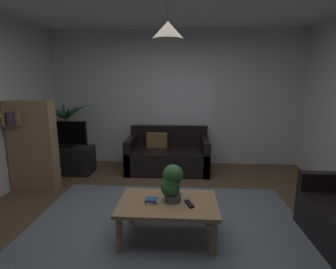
{
  "coord_description": "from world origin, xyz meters",
  "views": [
    {
      "loc": [
        0.19,
        -2.7,
        1.67
      ],
      "look_at": [
        0.0,
        0.3,
        1.05
      ],
      "focal_mm": 27.23,
      "sensor_mm": 36.0,
      "label": 1
    }
  ],
  "objects": [
    {
      "name": "floor",
      "position": [
        0.0,
        0.0,
        -0.01
      ],
      "size": [
        5.0,
        4.93,
        0.02
      ],
      "primitive_type": "cube",
      "color": "brown",
      "rests_on": "ground"
    },
    {
      "name": "rug",
      "position": [
        0.0,
        -0.2,
        0.0
      ],
      "size": [
        3.25,
        2.71,
        0.01
      ],
      "primitive_type": "cube",
      "color": "slate",
      "rests_on": "ground"
    },
    {
      "name": "wall_back",
      "position": [
        0.0,
        2.5,
        1.34
      ],
      "size": [
        5.12,
        0.06,
        2.67
      ],
      "primitive_type": "cube",
      "color": "silver",
      "rests_on": "ground"
    },
    {
      "name": "window_pane",
      "position": [
        0.23,
        2.46,
        1.25
      ],
      "size": [
        1.1,
        0.01,
        0.99
      ],
      "primitive_type": "cube",
      "color": "white"
    },
    {
      "name": "couch_under_window",
      "position": [
        -0.11,
        1.98,
        0.27
      ],
      "size": [
        1.53,
        0.84,
        0.82
      ],
      "color": "black",
      "rests_on": "ground"
    },
    {
      "name": "coffee_table",
      "position": [
        0.03,
        -0.19,
        0.35
      ],
      "size": [
        1.05,
        0.67,
        0.42
      ],
      "color": "#A87F56",
      "rests_on": "ground"
    },
    {
      "name": "book_on_table_0",
      "position": [
        -0.14,
        -0.21,
        0.43
      ],
      "size": [
        0.15,
        0.14,
        0.02
      ],
      "primitive_type": "cube",
      "rotation": [
        0.0,
        0.0,
        0.26
      ],
      "color": "beige",
      "rests_on": "coffee_table"
    },
    {
      "name": "book_on_table_1",
      "position": [
        -0.15,
        -0.22,
        0.45
      ],
      "size": [
        0.12,
        0.1,
        0.03
      ],
      "primitive_type": "cube",
      "rotation": [
        0.0,
        0.0,
        -0.02
      ],
      "color": "#2D4C8C",
      "rests_on": "coffee_table"
    },
    {
      "name": "remote_on_table_0",
      "position": [
        0.26,
        -0.24,
        0.43
      ],
      "size": [
        0.1,
        0.17,
        0.02
      ],
      "primitive_type": "cube",
      "rotation": [
        0.0,
        0.0,
        3.5
      ],
      "color": "black",
      "rests_on": "coffee_table"
    },
    {
      "name": "potted_plant_on_table",
      "position": [
        0.07,
        -0.15,
        0.62
      ],
      "size": [
        0.24,
        0.23,
        0.4
      ],
      "color": "#4C4C51",
      "rests_on": "coffee_table"
    },
    {
      "name": "tv_stand",
      "position": [
        -1.95,
        1.72,
        0.25
      ],
      "size": [
        0.9,
        0.44,
        0.5
      ],
      "primitive_type": "cube",
      "color": "black",
      "rests_on": "ground"
    },
    {
      "name": "tv",
      "position": [
        -1.95,
        1.69,
        0.75
      ],
      "size": [
        0.77,
        0.16,
        0.48
      ],
      "color": "black",
      "rests_on": "tv_stand"
    },
    {
      "name": "potted_palm_corner",
      "position": [
        -2.13,
        2.14,
        0.6
      ],
      "size": [
        0.89,
        0.78,
        1.31
      ],
      "color": "#B77051",
      "rests_on": "ground"
    },
    {
      "name": "bookshelf_corner",
      "position": [
        -2.13,
        0.96,
        0.71
      ],
      "size": [
        0.7,
        0.31,
        1.4
      ],
      "color": "#A87F56",
      "rests_on": "ground"
    },
    {
      "name": "pendant_lamp",
      "position": [
        0.03,
        -0.19,
        2.14
      ],
      "size": [
        0.31,
        0.31,
        0.61
      ],
      "color": "black"
    }
  ]
}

